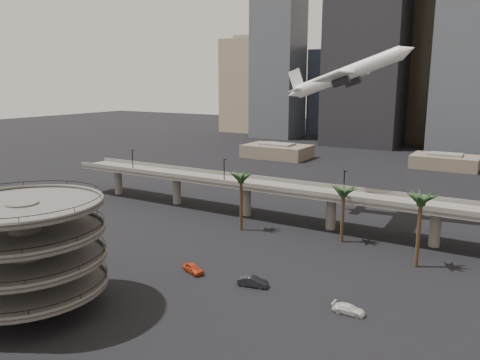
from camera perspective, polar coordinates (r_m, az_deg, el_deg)
The scene contains 10 objects.
ground at distance 70.41m, azimuth -14.80°, elevation -16.26°, with size 700.00×700.00×0.00m, color black.
parking_ramp at distance 73.76m, azimuth -24.61°, elevation -7.33°, with size 22.20×22.20×17.35m.
overpass at distance 110.54m, azimuth 5.75°, elevation -1.44°, with size 130.00×9.30×14.70m.
palm_trees at distance 95.06m, azimuth 10.76°, elevation -1.27°, with size 42.40×10.40×14.00m.
low_buildings at distance 191.09m, azimuth 18.93°, elevation 2.28°, with size 135.00×27.50×6.80m.
skyline at distance 261.74m, azimuth 25.07°, elevation 14.23°, with size 269.00×86.00×131.74m.
airborne_jet at distance 115.00m, azimuth 12.83°, elevation 12.46°, with size 30.73×27.57×13.70m.
car_a at distance 83.47m, azimuth -5.73°, elevation -10.67°, with size 1.89×4.71×1.60m, color #C43F1C.
car_b at distance 77.99m, azimuth 1.59°, elevation -12.28°, with size 1.74×4.99×1.64m, color black.
car_c at distance 71.54m, azimuth 13.11°, elevation -15.07°, with size 1.92×4.73×1.37m, color silver.
Camera 1 is at (45.63, -42.42, 32.81)m, focal length 35.00 mm.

